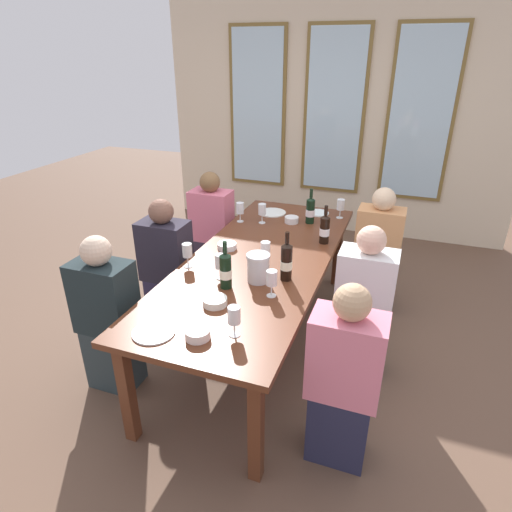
{
  "coord_description": "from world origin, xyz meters",
  "views": [
    {
      "loc": [
        0.95,
        -2.67,
        2.12
      ],
      "look_at": [
        0.0,
        -0.08,
        0.79
      ],
      "focal_mm": 30.3,
      "sensor_mm": 36.0,
      "label": 1
    }
  ],
  "objects_px": {
    "wine_glass_6": "(262,210)",
    "seated_person_3": "(363,305)",
    "metal_pitcher": "(258,268)",
    "wine_glass_3": "(220,263)",
    "white_plate_1": "(154,332)",
    "tasting_bowl_1": "(215,301)",
    "seated_person_2": "(167,269)",
    "tasting_bowl_2": "(292,220)",
    "wine_glass_0": "(234,317)",
    "tasting_bowl_3": "(198,334)",
    "wine_bottle_1": "(310,210)",
    "seated_person_1": "(377,253)",
    "seated_person_4": "(108,319)",
    "wine_bottle_0": "(286,261)",
    "wine_bottle_2": "(325,229)",
    "tasting_bowl_0": "(227,246)",
    "wine_bottle_3": "(226,270)",
    "white_plate_2": "(318,213)",
    "wine_glass_2": "(272,279)",
    "wine_glass_1": "(265,249)",
    "dining_table": "(260,266)",
    "white_plate_0": "(272,213)",
    "wine_glass_4": "(187,251)",
    "seated_person_0": "(212,231)",
    "wine_glass_7": "(341,205)",
    "seated_person_5": "(343,381)",
    "wine_glass_5": "(240,209)"
  },
  "relations": [
    {
      "from": "wine_glass_6",
      "to": "seated_person_3",
      "type": "xyz_separation_m",
      "value": [
        0.99,
        -0.72,
        -0.33
      ]
    },
    {
      "from": "metal_pitcher",
      "to": "wine_glass_3",
      "type": "distance_m",
      "value": 0.25
    },
    {
      "from": "wine_glass_6",
      "to": "white_plate_1",
      "type": "bearing_deg",
      "value": -90.28
    },
    {
      "from": "tasting_bowl_1",
      "to": "seated_person_2",
      "type": "height_order",
      "value": "seated_person_2"
    },
    {
      "from": "tasting_bowl_2",
      "to": "wine_glass_0",
      "type": "xyz_separation_m",
      "value": [
        0.17,
        -1.7,
        0.09
      ]
    },
    {
      "from": "white_plate_1",
      "to": "tasting_bowl_3",
      "type": "height_order",
      "value": "tasting_bowl_3"
    },
    {
      "from": "wine_bottle_1",
      "to": "wine_glass_0",
      "type": "relative_size",
      "value": 1.77
    },
    {
      "from": "seated_person_1",
      "to": "seated_person_4",
      "type": "bearing_deg",
      "value": -133.55
    },
    {
      "from": "wine_bottle_0",
      "to": "wine_bottle_2",
      "type": "relative_size",
      "value": 1.1
    },
    {
      "from": "tasting_bowl_0",
      "to": "wine_bottle_3",
      "type": "bearing_deg",
      "value": -67.01
    },
    {
      "from": "white_plate_2",
      "to": "tasting_bowl_3",
      "type": "height_order",
      "value": "tasting_bowl_3"
    },
    {
      "from": "metal_pitcher",
      "to": "wine_glass_2",
      "type": "distance_m",
      "value": 0.21
    },
    {
      "from": "white_plate_2",
      "to": "wine_glass_1",
      "type": "xyz_separation_m",
      "value": [
        -0.12,
        -1.16,
        0.12
      ]
    },
    {
      "from": "white_plate_1",
      "to": "dining_table",
      "type": "bearing_deg",
      "value": 78.08
    },
    {
      "from": "white_plate_0",
      "to": "white_plate_2",
      "type": "bearing_deg",
      "value": 18.75
    },
    {
      "from": "wine_bottle_2",
      "to": "wine_glass_2",
      "type": "xyz_separation_m",
      "value": [
        -0.13,
        -0.91,
        0.01
      ]
    },
    {
      "from": "wine_glass_2",
      "to": "white_plate_2",
      "type": "bearing_deg",
      "value": 92.12
    },
    {
      "from": "wine_bottle_3",
      "to": "tasting_bowl_0",
      "type": "bearing_deg",
      "value": 112.99
    },
    {
      "from": "dining_table",
      "to": "wine_glass_0",
      "type": "height_order",
      "value": "wine_glass_0"
    },
    {
      "from": "tasting_bowl_2",
      "to": "seated_person_2",
      "type": "relative_size",
      "value": 0.11
    },
    {
      "from": "tasting_bowl_1",
      "to": "wine_glass_3",
      "type": "height_order",
      "value": "wine_glass_3"
    },
    {
      "from": "white_plate_0",
      "to": "wine_bottle_3",
      "type": "distance_m",
      "value": 1.43
    },
    {
      "from": "wine_bottle_0",
      "to": "wine_glass_1",
      "type": "relative_size",
      "value": 1.93
    },
    {
      "from": "wine_glass_3",
      "to": "metal_pitcher",
      "type": "bearing_deg",
      "value": 12.47
    },
    {
      "from": "wine_bottle_2",
      "to": "wine_glass_4",
      "type": "xyz_separation_m",
      "value": [
        -0.8,
        -0.73,
        0.0
      ]
    },
    {
      "from": "dining_table",
      "to": "seated_person_3",
      "type": "height_order",
      "value": "seated_person_3"
    },
    {
      "from": "wine_bottle_2",
      "to": "seated_person_0",
      "type": "relative_size",
      "value": 0.28
    },
    {
      "from": "metal_pitcher",
      "to": "wine_glass_3",
      "type": "xyz_separation_m",
      "value": [
        -0.24,
        -0.05,
        0.02
      ]
    },
    {
      "from": "wine_glass_0",
      "to": "seated_person_0",
      "type": "xyz_separation_m",
      "value": [
        -0.96,
        1.74,
        -0.33
      ]
    },
    {
      "from": "white_plate_0",
      "to": "white_plate_1",
      "type": "relative_size",
      "value": 1.09
    },
    {
      "from": "wine_glass_0",
      "to": "wine_bottle_1",
      "type": "bearing_deg",
      "value": 90.46
    },
    {
      "from": "dining_table",
      "to": "wine_glass_2",
      "type": "height_order",
      "value": "wine_glass_2"
    },
    {
      "from": "white_plate_2",
      "to": "tasting_bowl_1",
      "type": "distance_m",
      "value": 1.78
    },
    {
      "from": "tasting_bowl_1",
      "to": "tasting_bowl_2",
      "type": "bearing_deg",
      "value": 87.63
    },
    {
      "from": "wine_glass_6",
      "to": "wine_glass_7",
      "type": "distance_m",
      "value": 0.71
    },
    {
      "from": "seated_person_4",
      "to": "seated_person_5",
      "type": "xyz_separation_m",
      "value": [
        1.55,
        -0.06,
        0.0
      ]
    },
    {
      "from": "wine_glass_4",
      "to": "seated_person_2",
      "type": "distance_m",
      "value": 0.55
    },
    {
      "from": "tasting_bowl_3",
      "to": "seated_person_5",
      "type": "bearing_deg",
      "value": 13.21
    },
    {
      "from": "white_plate_2",
      "to": "seated_person_4",
      "type": "relative_size",
      "value": 0.18
    },
    {
      "from": "metal_pitcher",
      "to": "wine_glass_4",
      "type": "bearing_deg",
      "value": 177.33
    },
    {
      "from": "wine_glass_5",
      "to": "seated_person_3",
      "type": "relative_size",
      "value": 0.16
    },
    {
      "from": "tasting_bowl_2",
      "to": "wine_glass_7",
      "type": "xyz_separation_m",
      "value": [
        0.38,
        0.26,
        0.09
      ]
    },
    {
      "from": "wine_glass_1",
      "to": "seated_person_2",
      "type": "height_order",
      "value": "seated_person_2"
    },
    {
      "from": "white_plate_2",
      "to": "wine_glass_1",
      "type": "relative_size",
      "value": 1.16
    },
    {
      "from": "wine_bottle_1",
      "to": "wine_glass_2",
      "type": "height_order",
      "value": "wine_bottle_1"
    },
    {
      "from": "white_plate_1",
      "to": "tasting_bowl_0",
      "type": "height_order",
      "value": "tasting_bowl_0"
    },
    {
      "from": "wine_bottle_0",
      "to": "seated_person_0",
      "type": "xyz_separation_m",
      "value": [
        -1.04,
        1.05,
        -0.34
      ]
    },
    {
      "from": "white_plate_1",
      "to": "wine_bottle_1",
      "type": "xyz_separation_m",
      "value": [
        0.4,
        1.88,
        0.11
      ]
    },
    {
      "from": "wine_bottle_1",
      "to": "wine_glass_5",
      "type": "relative_size",
      "value": 1.77
    },
    {
      "from": "white_plate_1",
      "to": "wine_glass_6",
      "type": "height_order",
      "value": "wine_glass_6"
    }
  ]
}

